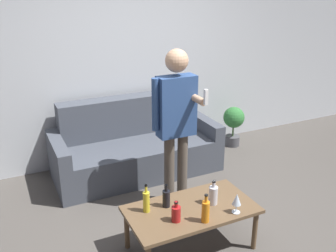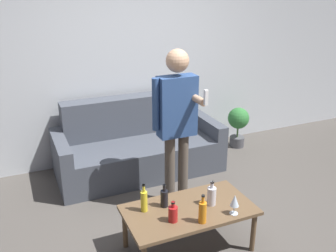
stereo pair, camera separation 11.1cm
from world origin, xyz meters
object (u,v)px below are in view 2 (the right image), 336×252
(couch, at_px, (137,146))
(bottle_orange, at_px, (212,195))
(coffee_table, at_px, (189,213))
(person_standing_front, at_px, (177,117))

(couch, relative_size, bottle_orange, 8.89)
(coffee_table, relative_size, person_standing_front, 0.67)
(coffee_table, distance_m, person_standing_front, 0.93)
(couch, height_order, person_standing_front, person_standing_front)
(couch, bearing_deg, bottle_orange, -86.11)
(coffee_table, bearing_deg, person_standing_front, 74.31)
(couch, bearing_deg, coffee_table, -93.28)
(couch, xyz_separation_m, person_standing_front, (0.10, -0.92, 0.67))
(bottle_orange, bearing_deg, person_standing_front, 90.96)
(couch, xyz_separation_m, bottle_orange, (0.11, -1.62, 0.19))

